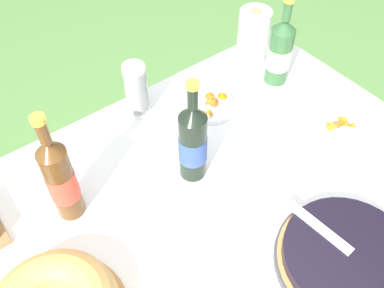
# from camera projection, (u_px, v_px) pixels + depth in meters

# --- Properties ---
(garden_table) EXTENTS (1.57, 1.14, 0.72)m
(garden_table) POSITION_uv_depth(u_px,v_px,m) (206.00, 246.00, 1.16)
(garden_table) COLOR brown
(garden_table) RESTS_ON ground_plane
(tablecloth) EXTENTS (1.58, 1.15, 0.10)m
(tablecloth) POSITION_uv_depth(u_px,v_px,m) (207.00, 236.00, 1.12)
(tablecloth) COLOR white
(tablecloth) RESTS_ON garden_table
(berry_tart) EXTENTS (0.35, 0.35, 0.06)m
(berry_tart) POSITION_uv_depth(u_px,v_px,m) (348.00, 259.00, 1.03)
(berry_tart) COLOR #38383D
(berry_tart) RESTS_ON tablecloth
(serving_knife) EXTENTS (0.06, 0.38, 0.01)m
(serving_knife) POSITION_uv_depth(u_px,v_px,m) (363.00, 261.00, 0.99)
(serving_knife) COLOR silver
(serving_knife) RESTS_ON berry_tart
(cup_stack) EXTENTS (0.07, 0.07, 0.19)m
(cup_stack) POSITION_uv_depth(u_px,v_px,m) (136.00, 90.00, 1.35)
(cup_stack) COLOR white
(cup_stack) RESTS_ON tablecloth
(cider_bottle_green) EXTENTS (0.08, 0.08, 0.32)m
(cider_bottle_green) POSITION_uv_depth(u_px,v_px,m) (280.00, 52.00, 1.44)
(cider_bottle_green) COLOR #2D562D
(cider_bottle_green) RESTS_ON tablecloth
(cider_bottle_amber) EXTENTS (0.08, 0.08, 0.35)m
(cider_bottle_amber) POSITION_uv_depth(u_px,v_px,m) (61.00, 179.00, 1.06)
(cider_bottle_amber) COLOR brown
(cider_bottle_amber) RESTS_ON tablecloth
(juice_bottle_red) EXTENTS (0.08, 0.08, 0.34)m
(juice_bottle_red) POSITION_uv_depth(u_px,v_px,m) (193.00, 142.00, 1.15)
(juice_bottle_red) COLOR black
(juice_bottle_red) RESTS_ON tablecloth
(snack_plate_near) EXTENTS (0.19, 0.19, 0.05)m
(snack_plate_near) POSITION_uv_depth(u_px,v_px,m) (340.00, 128.00, 1.35)
(snack_plate_near) COLOR white
(snack_plate_near) RESTS_ON tablecloth
(snack_plate_left) EXTENTS (0.19, 0.19, 0.05)m
(snack_plate_left) POSITION_uv_depth(u_px,v_px,m) (210.00, 103.00, 1.43)
(snack_plate_left) COLOR white
(snack_plate_left) RESTS_ON tablecloth
(paper_towel_roll) EXTENTS (0.11, 0.11, 0.21)m
(paper_towel_roll) POSITION_uv_depth(u_px,v_px,m) (253.00, 38.00, 1.51)
(paper_towel_roll) COLOR white
(paper_towel_roll) RESTS_ON tablecloth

